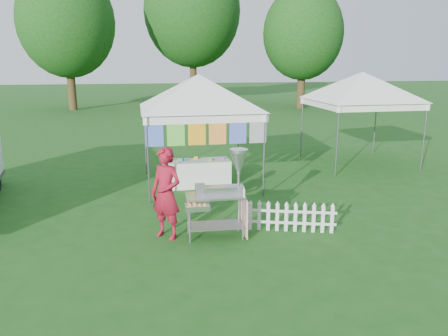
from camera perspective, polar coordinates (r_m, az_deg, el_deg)
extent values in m
plane|color=#1A4E16|center=(8.90, 0.04, -8.19)|extent=(120.00, 120.00, 0.00)
cylinder|color=#59595E|center=(10.43, -9.89, 0.95)|extent=(0.04, 0.04, 2.10)
cylinder|color=#59595E|center=(10.86, 5.25, 1.61)|extent=(0.04, 0.04, 2.10)
cylinder|color=#59595E|center=(13.22, -10.24, 3.64)|extent=(0.04, 0.04, 2.10)
cylinder|color=#59595E|center=(13.56, 1.87, 4.11)|extent=(0.04, 0.04, 2.10)
cube|color=white|center=(10.39, -2.21, 6.42)|extent=(3.00, 0.03, 0.22)
cube|color=white|center=(13.18, -4.18, 7.97)|extent=(3.00, 0.03, 0.22)
pyramid|color=white|center=(11.71, -3.38, 12.15)|extent=(4.24, 4.24, 0.90)
cylinder|color=#59595E|center=(10.38, -2.22, 6.86)|extent=(3.00, 0.03, 0.03)
cube|color=#1826C5|center=(10.31, -9.10, 4.68)|extent=(0.42, 0.01, 0.70)
cube|color=green|center=(10.34, -6.32, 4.80)|extent=(0.42, 0.01, 0.70)
cube|color=red|center=(10.39, -3.57, 4.90)|extent=(0.42, 0.01, 0.70)
cube|color=red|center=(10.47, -0.84, 4.99)|extent=(0.42, 0.01, 0.70)
cube|color=#7017A3|center=(10.57, 1.83, 5.07)|extent=(0.42, 0.01, 0.70)
cube|color=#38D2A4|center=(10.69, 4.46, 5.14)|extent=(0.42, 0.01, 0.70)
cylinder|color=#59595E|center=(13.19, 14.57, 3.40)|extent=(0.04, 0.04, 2.10)
cylinder|color=#59595E|center=(14.64, 24.66, 3.58)|extent=(0.04, 0.04, 2.10)
cylinder|color=#59595E|center=(15.76, 10.12, 5.27)|extent=(0.04, 0.04, 2.10)
cylinder|color=#59595E|center=(16.99, 19.13, 5.33)|extent=(0.04, 0.04, 2.10)
cube|color=white|center=(13.74, 20.20, 7.40)|extent=(3.00, 0.03, 0.22)
cube|color=white|center=(16.22, 15.00, 8.64)|extent=(3.00, 0.03, 0.22)
pyramid|color=white|center=(14.91, 17.67, 11.90)|extent=(4.24, 4.24, 0.90)
cylinder|color=#59595E|center=(13.73, 20.23, 7.73)|extent=(3.00, 0.03, 0.03)
cylinder|color=#3C2A15|center=(32.42, -19.34, 10.67)|extent=(0.56, 0.56, 3.96)
ellipsoid|color=#255E1A|center=(32.49, -19.91, 17.49)|extent=(6.40, 6.40, 7.36)
cylinder|color=#3C2A15|center=(36.40, -4.03, 12.36)|extent=(0.56, 0.56, 4.84)
ellipsoid|color=#255E1A|center=(36.59, -4.17, 19.78)|extent=(7.60, 7.60, 8.74)
cylinder|color=#3C2A15|center=(32.30, 10.04, 10.83)|extent=(0.56, 0.56, 3.52)
ellipsoid|color=#255E1A|center=(32.31, 10.31, 16.93)|extent=(5.60, 5.60, 6.44)
cylinder|color=gray|center=(8.22, -4.50, -7.02)|extent=(0.04, 0.04, 0.84)
cylinder|color=gray|center=(8.35, 2.51, -6.67)|extent=(0.04, 0.04, 0.84)
cylinder|color=gray|center=(8.65, -4.71, -5.95)|extent=(0.04, 0.04, 0.84)
cylinder|color=gray|center=(8.77, 1.95, -5.64)|extent=(0.04, 0.04, 0.84)
cube|color=gray|center=(8.55, -1.16, -7.48)|extent=(1.08, 0.58, 0.01)
cube|color=#B7B7BC|center=(8.35, -1.18, -3.62)|extent=(1.14, 0.61, 0.04)
cube|color=#B7B7BC|center=(8.39, -0.09, -2.90)|extent=(0.80, 0.27, 0.14)
cube|color=gray|center=(8.33, -3.13, -2.81)|extent=(0.20, 0.21, 0.20)
cylinder|color=gray|center=(8.34, 1.93, -0.65)|extent=(0.05, 0.05, 0.84)
cone|color=#B7B7BC|center=(8.29, 1.94, 0.91)|extent=(0.35, 0.35, 0.37)
cylinder|color=#B7B7BC|center=(8.25, 1.95, 2.29)|extent=(0.37, 0.37, 0.06)
cube|color=#B7B7BC|center=(8.01, -3.50, -5.11)|extent=(0.46, 0.30, 0.09)
cube|color=#F6A5A7|center=(8.57, 2.62, -6.12)|extent=(0.05, 0.70, 0.75)
cube|color=white|center=(8.15, 2.62, -3.25)|extent=(0.02, 0.13, 0.17)
imported|color=maroon|center=(8.37, -7.58, -3.32)|extent=(0.77, 0.74, 1.77)
cube|color=silver|center=(8.87, 3.45, -6.35)|extent=(0.07, 0.04, 0.56)
cube|color=silver|center=(8.87, 4.62, -6.39)|extent=(0.07, 0.04, 0.56)
cube|color=silver|center=(8.87, 5.79, -6.42)|extent=(0.07, 0.04, 0.56)
cube|color=silver|center=(8.87, 6.96, -6.45)|extent=(0.07, 0.04, 0.56)
cube|color=silver|center=(8.87, 8.13, -6.48)|extent=(0.07, 0.04, 0.56)
cube|color=silver|center=(8.88, 9.30, -6.50)|extent=(0.07, 0.04, 0.56)
cube|color=silver|center=(8.89, 10.46, -6.53)|extent=(0.07, 0.04, 0.56)
cube|color=silver|center=(8.91, 11.62, -6.54)|extent=(0.07, 0.04, 0.56)
cube|color=silver|center=(8.93, 12.78, -6.56)|extent=(0.07, 0.04, 0.56)
cube|color=silver|center=(8.95, 13.93, -6.58)|extent=(0.07, 0.04, 0.56)
cube|color=silver|center=(8.91, 8.69, -7.09)|extent=(1.72, 0.57, 0.05)
cube|color=silver|center=(8.83, 8.75, -5.64)|extent=(1.72, 0.57, 0.05)
cube|color=white|center=(11.91, -3.60, -0.68)|extent=(1.80, 0.70, 0.72)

